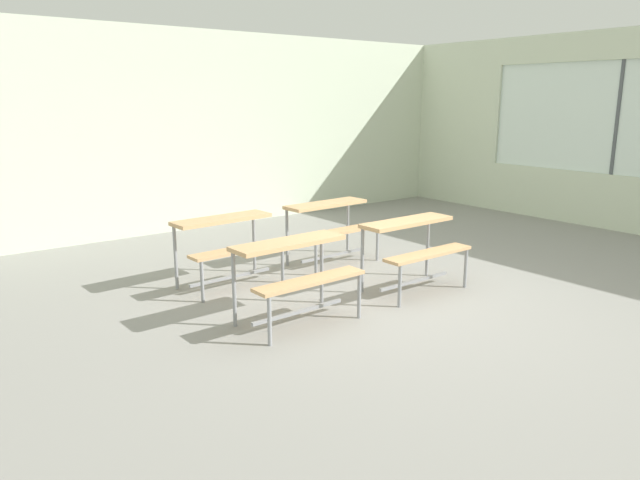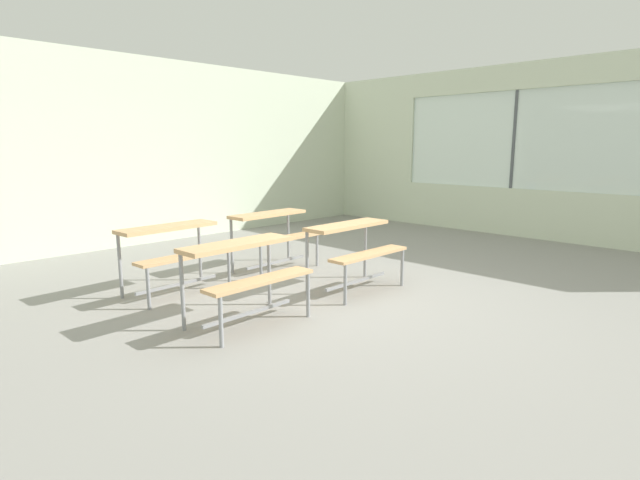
{
  "view_description": "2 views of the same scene",
  "coord_description": "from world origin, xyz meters",
  "px_view_note": "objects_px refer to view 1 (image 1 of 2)",
  "views": [
    {
      "loc": [
        -4.09,
        -3.94,
        2.0
      ],
      "look_at": [
        -0.38,
        0.87,
        0.53
      ],
      "focal_mm": 33.16,
      "sensor_mm": 36.0,
      "label": 1
    },
    {
      "loc": [
        -3.8,
        -3.3,
        1.6
      ],
      "look_at": [
        -0.31,
        0.1,
        0.68
      ],
      "focal_mm": 28.0,
      "sensor_mm": 36.0,
      "label": 2
    }
  ],
  "objects_px": {
    "desk_bench_r0c0": "(296,262)",
    "desk_bench_r1c1": "(332,218)",
    "desk_bench_r1c0": "(228,235)",
    "desk_bench_r0c1": "(414,238)"
  },
  "relations": [
    {
      "from": "desk_bench_r1c0",
      "to": "desk_bench_r1c1",
      "type": "xyz_separation_m",
      "value": [
        1.46,
        0.04,
        0.0
      ]
    },
    {
      "from": "desk_bench_r0c0",
      "to": "desk_bench_r1c1",
      "type": "relative_size",
      "value": 0.99
    },
    {
      "from": "desk_bench_r0c1",
      "to": "desk_bench_r1c1",
      "type": "xyz_separation_m",
      "value": [
        -0.01,
        1.36,
        0.0
      ]
    },
    {
      "from": "desk_bench_r0c0",
      "to": "desk_bench_r1c0",
      "type": "height_order",
      "value": "same"
    },
    {
      "from": "desk_bench_r1c0",
      "to": "desk_bench_r1c1",
      "type": "height_order",
      "value": "same"
    },
    {
      "from": "desk_bench_r0c1",
      "to": "desk_bench_r1c1",
      "type": "distance_m",
      "value": 1.36
    },
    {
      "from": "desk_bench_r0c0",
      "to": "desk_bench_r1c1",
      "type": "height_order",
      "value": "same"
    },
    {
      "from": "desk_bench_r1c0",
      "to": "desk_bench_r0c1",
      "type": "bearing_deg",
      "value": -44.71
    },
    {
      "from": "desk_bench_r0c0",
      "to": "desk_bench_r0c1",
      "type": "relative_size",
      "value": 1.01
    },
    {
      "from": "desk_bench_r0c1",
      "to": "desk_bench_r1c0",
      "type": "relative_size",
      "value": 0.98
    }
  ]
}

